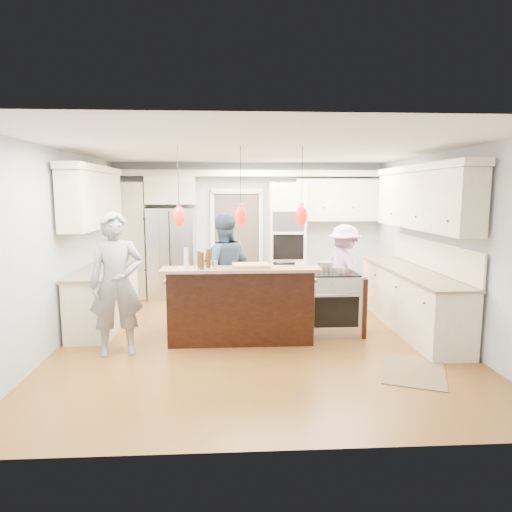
{
  "coord_description": "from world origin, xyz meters",
  "views": [
    {
      "loc": [
        -0.39,
        -6.47,
        2.11
      ],
      "look_at": [
        0.0,
        0.35,
        1.15
      ],
      "focal_mm": 32.0,
      "sensor_mm": 36.0,
      "label": 1
    }
  ],
  "objects": [
    {
      "name": "right_counter_run",
      "position": [
        2.44,
        0.3,
        1.06
      ],
      "size": [
        0.64,
        3.1,
        2.51
      ],
      "color": "#F7ECC8",
      "rests_on": "ground"
    },
    {
      "name": "person_far_right",
      "position": [
        -0.45,
        0.97,
        0.81
      ],
      "size": [
        1.03,
        0.74,
        1.62
      ],
      "primitive_type": "imported",
      "rotation": [
        0.0,
        0.0,
        2.73
      ],
      "color": "#4B5D69",
      "rests_on": "ground"
    },
    {
      "name": "cutting_board",
      "position": [
        -0.11,
        -0.47,
        1.14
      ],
      "size": [
        0.51,
        0.37,
        0.04
      ],
      "primitive_type": "cube",
      "rotation": [
        0.0,
        0.0,
        0.06
      ],
      "color": "tan",
      "rests_on": "kitchen_island"
    },
    {
      "name": "ground_plane",
      "position": [
        0.0,
        0.0,
        0.0
      ],
      "size": [
        6.0,
        6.0,
        0.0
      ],
      "primitive_type": "plane",
      "color": "olive",
      "rests_on": "ground"
    },
    {
      "name": "kitchen_island",
      "position": [
        -0.25,
        0.07,
        0.48
      ],
      "size": [
        2.1,
        1.46,
        1.12
      ],
      "color": "black",
      "rests_on": "ground"
    },
    {
      "name": "beer_bottle_a",
      "position": [
        -0.8,
        -0.52,
        1.23
      ],
      "size": [
        0.07,
        0.07,
        0.22
      ],
      "primitive_type": "cylinder",
      "rotation": [
        0.0,
        0.0,
        0.24
      ],
      "color": "#3F260B",
      "rests_on": "kitchen_island"
    },
    {
      "name": "left_cabinets",
      "position": [
        -2.44,
        0.8,
        1.06
      ],
      "size": [
        0.64,
        2.3,
        2.51
      ],
      "color": "#F7ECC8",
      "rests_on": "ground"
    },
    {
      "name": "pendant_lights",
      "position": [
        -0.25,
        -0.51,
        1.8
      ],
      "size": [
        1.75,
        0.15,
        1.03
      ],
      "color": "black",
      "rests_on": "ground"
    },
    {
      "name": "beer_bottle_b",
      "position": [
        -0.76,
        -0.64,
        1.23
      ],
      "size": [
        0.07,
        0.07,
        0.23
      ],
      "primitive_type": "cylinder",
      "rotation": [
        0.0,
        0.0,
        -0.19
      ],
      "color": "#3F260B",
      "rests_on": "kitchen_island"
    },
    {
      "name": "person_bar_end",
      "position": [
        -1.86,
        -0.61,
        0.93
      ],
      "size": [
        0.76,
        0.58,
        1.87
      ],
      "primitive_type": "imported",
      "rotation": [
        0.0,
        0.0,
        0.22
      ],
      "color": "slate",
      "rests_on": "ground"
    },
    {
      "name": "pot_small",
      "position": [
        1.21,
        0.1,
        0.97
      ],
      "size": [
        0.19,
        0.19,
        0.09
      ],
      "primitive_type": "cylinder",
      "color": "#B7B7BC",
      "rests_on": "island_range"
    },
    {
      "name": "person_range_side",
      "position": [
        1.6,
        1.28,
        0.78
      ],
      "size": [
        0.94,
        1.15,
        1.55
      ],
      "primitive_type": "imported",
      "rotation": [
        0.0,
        0.0,
        2.0
      ],
      "color": "#BC91C4",
      "rests_on": "ground"
    },
    {
      "name": "refrigerator",
      "position": [
        -1.55,
        2.64,
        0.9
      ],
      "size": [
        0.9,
        0.7,
        1.8
      ],
      "primitive_type": "cube",
      "color": "#B7B7BC",
      "rests_on": "ground"
    },
    {
      "name": "back_upper_cabinets",
      "position": [
        -0.75,
        2.76,
        1.67
      ],
      "size": [
        5.3,
        0.61,
        2.54
      ],
      "color": "#F7ECC8",
      "rests_on": "ground"
    },
    {
      "name": "floor_rug",
      "position": [
        1.78,
        -1.42,
        0.01
      ],
      "size": [
        1.02,
        1.2,
        0.01
      ],
      "primitive_type": "cube",
      "rotation": [
        0.0,
        0.0,
        -0.4
      ],
      "color": "olive",
      "rests_on": "ground"
    },
    {
      "name": "drink_can",
      "position": [
        -0.59,
        -0.59,
        1.17
      ],
      "size": [
        0.06,
        0.06,
        0.11
      ],
      "primitive_type": "cylinder",
      "rotation": [
        0.0,
        0.0,
        0.01
      ],
      "color": "#B7B7BC",
      "rests_on": "kitchen_island"
    },
    {
      "name": "room_shell",
      "position": [
        0.0,
        0.0,
        1.82
      ],
      "size": [
        5.54,
        6.04,
        2.72
      ],
      "color": "#B2BCC6",
      "rests_on": "ground"
    },
    {
      "name": "oven_column",
      "position": [
        0.75,
        2.67,
        1.15
      ],
      "size": [
        0.72,
        0.69,
        2.3
      ],
      "color": "#F7ECC8",
      "rests_on": "ground"
    },
    {
      "name": "island_range",
      "position": [
        1.16,
        0.15,
        0.46
      ],
      "size": [
        0.82,
        0.71,
        0.92
      ],
      "color": "#B7B7BC",
      "rests_on": "ground"
    },
    {
      "name": "beer_bottle_c",
      "position": [
        -0.68,
        -0.49,
        1.24
      ],
      "size": [
        0.07,
        0.07,
        0.25
      ],
      "primitive_type": "cylinder",
      "rotation": [
        0.0,
        0.0,
        0.16
      ],
      "color": "#3F260B",
      "rests_on": "kitchen_island"
    },
    {
      "name": "pot_large",
      "position": [
        1.06,
        0.32,
        0.99
      ],
      "size": [
        0.24,
        0.24,
        0.14
      ],
      "primitive_type": "cylinder",
      "color": "#B7B7BC",
      "rests_on": "island_range"
    },
    {
      "name": "water_bottle",
      "position": [
        -0.97,
        -0.53,
        1.25
      ],
      "size": [
        0.08,
        0.08,
        0.27
      ],
      "primitive_type": "cylinder",
      "rotation": [
        0.0,
        0.0,
        0.31
      ],
      "color": "silver",
      "rests_on": "kitchen_island"
    },
    {
      "name": "person_far_left",
      "position": [
        -0.51,
        0.85,
        0.89
      ],
      "size": [
        0.93,
        0.76,
        1.77
      ],
      "primitive_type": "imported",
      "rotation": [
        0.0,
        0.0,
        3.25
      ],
      "color": "#344C66",
      "rests_on": "ground"
    }
  ]
}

